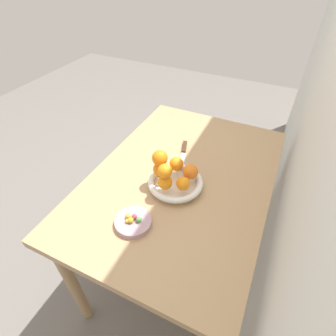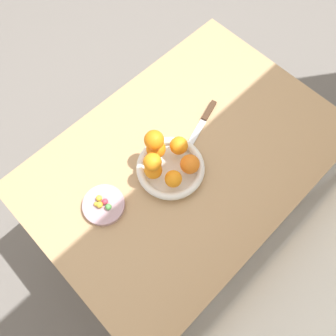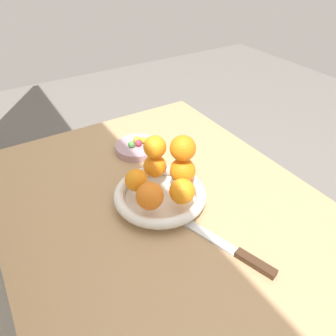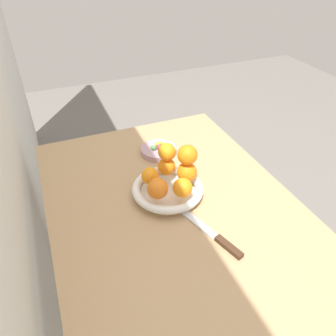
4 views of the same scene
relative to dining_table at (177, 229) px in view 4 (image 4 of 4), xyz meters
name	(u,v)px [view 4 (image 4 of 4)]	position (x,y,z in m)	size (l,w,h in m)	color
ground_plane	(174,331)	(0.00, 0.00, -0.65)	(6.00, 6.00, 0.00)	slate
dining_table	(177,229)	(0.00, 0.00, 0.00)	(1.10, 0.76, 0.74)	tan
fruit_bowl	(168,190)	(0.08, 0.00, 0.11)	(0.23, 0.23, 0.04)	white
candy_dish	(159,150)	(0.32, -0.06, 0.10)	(0.14, 0.14, 0.02)	#B28C99
orange_0	(150,176)	(0.11, 0.05, 0.16)	(0.06, 0.06, 0.06)	orange
orange_1	(157,189)	(0.04, 0.05, 0.16)	(0.06, 0.06, 0.06)	orange
orange_2	(183,188)	(0.01, -0.02, 0.16)	(0.06, 0.06, 0.06)	orange
orange_3	(187,172)	(0.08, -0.07, 0.16)	(0.07, 0.07, 0.07)	orange
orange_4	(166,166)	(0.13, -0.02, 0.16)	(0.06, 0.06, 0.06)	orange
orange_5	(187,155)	(0.08, -0.07, 0.23)	(0.06, 0.06, 0.06)	orange
orange_6	(167,152)	(0.13, -0.02, 0.22)	(0.06, 0.06, 0.06)	orange
candy_ball_0	(154,148)	(0.31, -0.04, 0.12)	(0.02, 0.02, 0.02)	#4C9947
candy_ball_1	(159,147)	(0.31, -0.06, 0.12)	(0.02, 0.02, 0.02)	#C6384C
candy_ball_2	(158,144)	(0.33, -0.06, 0.12)	(0.02, 0.02, 0.02)	gold
candy_ball_3	(160,143)	(0.34, -0.07, 0.12)	(0.02, 0.02, 0.02)	gold
candy_ball_4	(164,145)	(0.32, -0.08, 0.12)	(0.02, 0.02, 0.02)	gold
knife	(212,234)	(-0.13, -0.05, 0.09)	(0.25, 0.10, 0.01)	#3F2819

